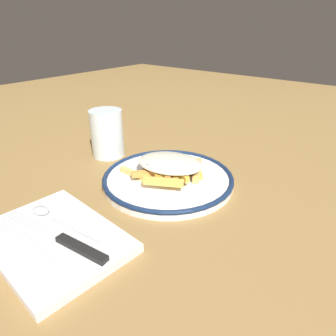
{
  "coord_description": "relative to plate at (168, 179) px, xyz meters",
  "views": [
    {
      "loc": [
        -0.42,
        -0.34,
        0.3
      ],
      "look_at": [
        0.0,
        0.0,
        0.03
      ],
      "focal_mm": 32.36,
      "sensor_mm": 36.0,
      "label": 1
    }
  ],
  "objects": [
    {
      "name": "plate",
      "position": [
        0.0,
        0.0,
        0.0
      ],
      "size": [
        0.26,
        0.26,
        0.02
      ],
      "color": "white",
      "rests_on": "ground_plane"
    },
    {
      "name": "knife",
      "position": [
        -0.25,
        -0.0,
        0.01
      ],
      "size": [
        0.04,
        0.21,
        0.01
      ],
      "color": "black",
      "rests_on": "napkin"
    },
    {
      "name": "fork",
      "position": [
        -0.28,
        0.03,
        0.01
      ],
      "size": [
        0.03,
        0.18,
        0.0
      ],
      "color": "silver",
      "rests_on": "napkin"
    },
    {
      "name": "water_glass",
      "position": [
        0.02,
        0.2,
        0.05
      ],
      "size": [
        0.08,
        0.08,
        0.11
      ],
      "primitive_type": "cylinder",
      "color": "silver",
      "rests_on": "ground_plane"
    },
    {
      "name": "napkin",
      "position": [
        -0.25,
        0.02,
        -0.0
      ],
      "size": [
        0.18,
        0.23,
        0.01
      ],
      "primitive_type": "cube",
      "rotation": [
        0.0,
        0.0,
        -0.08
      ],
      "color": "silver",
      "rests_on": "ground_plane"
    },
    {
      "name": "fries_heap",
      "position": [
        0.0,
        -0.0,
        0.03
      ],
      "size": [
        0.17,
        0.17,
        0.04
      ],
      "color": "#E1913E",
      "rests_on": "plate"
    },
    {
      "name": "salt_shaker",
      "position": [
        0.07,
        0.3,
        0.03
      ],
      "size": [
        0.04,
        0.04,
        0.08
      ],
      "color": "silver",
      "rests_on": "ground_plane"
    },
    {
      "name": "spoon",
      "position": [
        -0.23,
        0.05,
        0.01
      ],
      "size": [
        0.03,
        0.15,
        0.01
      ],
      "color": "silver",
      "rests_on": "napkin"
    },
    {
      "name": "ground_plane",
      "position": [
        0.0,
        0.0,
        -0.01
      ],
      "size": [
        2.6,
        2.6,
        0.0
      ],
      "primitive_type": "plane",
      "color": "olive"
    }
  ]
}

